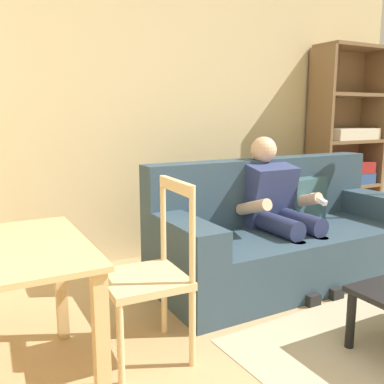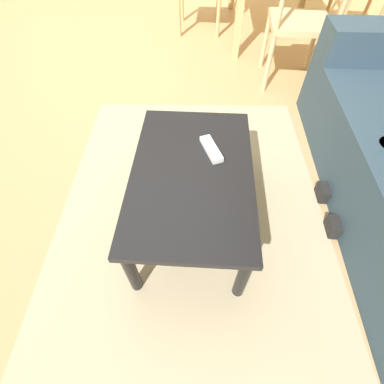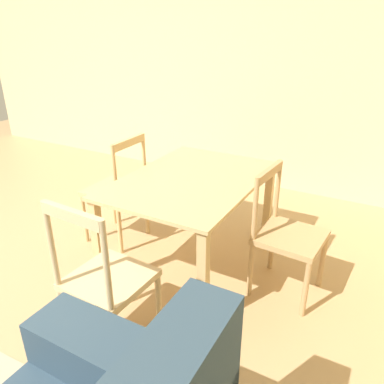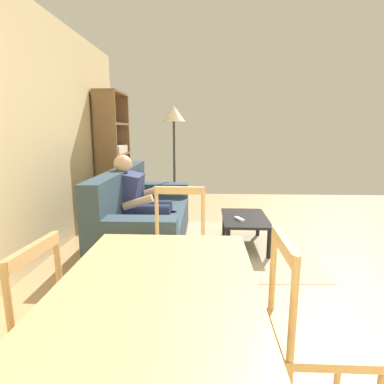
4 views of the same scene
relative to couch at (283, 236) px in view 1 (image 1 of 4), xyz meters
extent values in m
cube|color=#D1BC8C|center=(-1.03, 1.02, 1.00)|extent=(6.37, 0.12, 2.66)
cube|color=#2D4251|center=(-0.01, -0.07, -0.13)|extent=(2.14, 0.88, 0.40)
cube|color=#2D4251|center=(-0.01, 0.26, 0.34)|extent=(2.14, 0.21, 0.52)
cube|color=#2D4251|center=(-0.95, -0.08, 0.18)|extent=(0.25, 0.87, 0.20)
cube|color=#2D4251|center=(0.94, -0.07, 0.18)|extent=(0.25, 0.87, 0.20)
cube|color=#315057|center=(0.31, 0.10, 0.25)|extent=(0.42, 0.21, 0.36)
cube|color=navy|center=(-0.07, 0.13, 0.32)|extent=(0.40, 0.31, 0.53)
sphere|color=#DBAD89|center=(-0.07, 0.20, 0.68)|extent=(0.21, 0.21, 0.21)
cylinder|color=navy|center=(-0.18, -0.14, 0.14)|extent=(0.15, 0.44, 0.15)
cylinder|color=#DBAD89|center=(-0.18, -0.36, -0.13)|extent=(0.11, 0.11, 0.40)
cube|color=black|center=(-0.18, -0.44, -0.29)|extent=(0.10, 0.24, 0.08)
cylinder|color=navy|center=(0.04, -0.14, 0.14)|extent=(0.15, 0.44, 0.15)
cylinder|color=#DBAD89|center=(0.04, -0.36, -0.13)|extent=(0.11, 0.11, 0.40)
cube|color=black|center=(0.04, -0.44, -0.29)|extent=(0.10, 0.24, 0.08)
cylinder|color=#DBAD89|center=(-0.32, -0.02, 0.27)|extent=(0.09, 0.35, 0.19)
cylinder|color=#DBAD89|center=(0.18, -0.02, 0.27)|extent=(0.09, 0.35, 0.19)
cube|color=white|center=(0.18, -0.18, 0.31)|extent=(0.04, 0.15, 0.08)
cylinder|color=black|center=(-0.38, -1.02, -0.16)|extent=(0.05, 0.05, 0.33)
cube|color=brown|center=(1.08, 0.76, 0.65)|extent=(0.04, 0.36, 1.96)
cube|color=brown|center=(1.90, 0.76, 0.65)|extent=(0.04, 0.36, 1.96)
cube|color=brown|center=(1.49, 0.93, 0.65)|extent=(0.85, 0.02, 1.96)
cube|color=brown|center=(1.49, 0.76, -0.31)|extent=(0.78, 0.36, 0.04)
cube|color=brown|center=(1.49, 0.76, 0.18)|extent=(0.78, 0.36, 0.04)
cube|color=brown|center=(1.49, 0.76, 0.67)|extent=(0.78, 0.36, 0.04)
cube|color=brown|center=(1.49, 0.76, 1.16)|extent=(0.78, 0.36, 0.04)
cube|color=brown|center=(1.49, 0.76, 1.65)|extent=(0.78, 0.36, 0.04)
cube|color=maroon|center=(1.50, 0.74, -0.23)|extent=(0.65, 0.30, 0.12)
cube|color=#2D5193|center=(1.49, 0.74, 0.26)|extent=(0.64, 0.29, 0.12)
cube|color=maroon|center=(1.47, 0.74, 0.38)|extent=(0.65, 0.30, 0.12)
cube|color=beige|center=(1.53, 0.74, 0.75)|extent=(0.65, 0.31, 0.12)
cube|color=tan|center=(-1.76, -0.96, 0.01)|extent=(0.06, 0.06, 0.69)
cube|color=tan|center=(-1.76, -0.15, 0.01)|extent=(0.06, 0.06, 0.69)
cube|color=#D1B27F|center=(-1.41, -0.55, 0.11)|extent=(0.44, 0.44, 0.04)
cylinder|color=#D1B27F|center=(-1.60, -0.36, -0.11)|extent=(0.04, 0.04, 0.43)
cylinder|color=#D1B27F|center=(-1.61, -0.74, -0.11)|extent=(0.04, 0.04, 0.43)
cylinder|color=#D1B27F|center=(-1.22, -0.37, -0.11)|extent=(0.04, 0.04, 0.43)
cylinder|color=#D1B27F|center=(-1.23, -0.75, -0.11)|extent=(0.04, 0.04, 0.43)
cylinder|color=#D1B27F|center=(-1.22, -0.37, 0.36)|extent=(0.03, 0.03, 0.52)
cylinder|color=#D1B27F|center=(-1.23, -0.75, 0.36)|extent=(0.03, 0.03, 0.52)
cube|color=#D1B27F|center=(-1.22, -0.56, 0.59)|extent=(0.05, 0.38, 0.06)
camera|label=1|loc=(-2.19, -2.52, 0.96)|focal=39.67mm
camera|label=2|loc=(0.81, -1.20, 0.92)|focal=26.07mm
camera|label=3|loc=(-0.15, 0.67, 1.39)|focal=34.90mm
camera|label=4|loc=(-3.71, -0.77, 1.07)|focal=29.59mm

